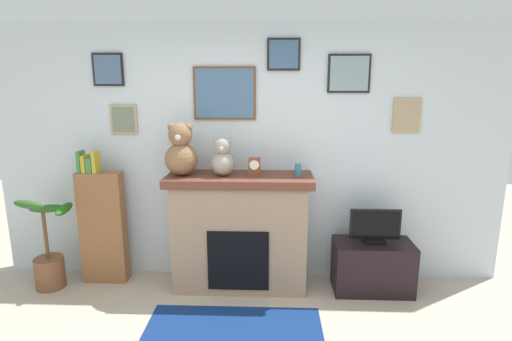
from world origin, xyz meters
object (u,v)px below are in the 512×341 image
Objects in this scene: mantel_clock at (254,167)px; teddy_bear_tan at (181,152)px; potted_plant at (49,256)px; candle_jar at (298,170)px; tv_stand at (372,266)px; fireplace at (240,231)px; bookshelf at (103,225)px; television at (375,227)px; teddy_bear_cream at (223,159)px.

mantel_clock is 0.34× the size of teddy_bear_tan.
candle_jar is at bearing 2.24° from potted_plant.
fireplace is at bearing 177.59° from tv_stand.
bookshelf reaches higher than mantel_clock.
television is 1.30m from mantel_clock.
television is (1.31, -0.06, 0.08)m from fireplace.
candle_jar is (2.46, 0.10, 0.87)m from potted_plant.
fireplace is 0.67m from mantel_clock.
television is 3.92× the size of candle_jar.
mantel_clock is (-1.16, 0.04, 0.98)m from tv_stand.
teddy_bear_cream reaches higher than television.
bookshelf is 2.74m from tv_stand.
potted_plant is 1.70m from teddy_bear_tan.
potted_plant reaches higher than tv_stand.
television is 2.00m from teddy_bear_tan.
fireplace is at bearing -1.83° from bookshelf.
potted_plant is 2.23m from mantel_clock.
tv_stand is 1.22m from candle_jar.
bookshelf is 0.59m from potted_plant.
teddy_bear_cream is at bearing 3.14° from potted_plant.
teddy_bear_tan is at bearing 178.83° from television.
bookshelf is 2.71× the size of teddy_bear_tan.
potted_plant is at bearing -178.98° from television.
candle_jar is 0.34× the size of teddy_bear_cream.
bookshelf reaches higher than potted_plant.
television is (2.71, -0.10, 0.05)m from bookshelf.
teddy_bear_tan is (-1.86, 0.04, 1.12)m from tv_stand.
candle_jar is (-0.75, 0.04, 0.55)m from television.
potted_plant is 1.26× the size of tv_stand.
mantel_clock is at bearing -0.05° from teddy_bear_tan.
teddy_bear_tan reaches higher than potted_plant.
potted_plant is at bearing -177.76° from candle_jar.
potted_plant is at bearing -162.26° from bookshelf.
mantel_clock is 0.71m from teddy_bear_tan.
candle_jar is (0.56, -0.02, 0.63)m from fireplace.
teddy_bear_tan is (-1.11, -0.00, 0.17)m from candle_jar.
potted_plant is 7.71× the size of candle_jar.
candle_jar is 0.24× the size of teddy_bear_tan.
teddy_bear_tan reaches higher than tv_stand.
potted_plant reaches higher than television.
potted_plant is 3.21m from tv_stand.
bookshelf is 7.95× the size of mantel_clock.
bookshelf is 11.08× the size of candle_jar.
fireplace is 8.19× the size of mantel_clock.
teddy_bear_cream is (-0.16, -0.02, 0.73)m from fireplace.
fireplace is 1.92m from potted_plant.
teddy_bear_tan is at bearing 178.87° from tv_stand.
bookshelf is 2.05m from candle_jar.
teddy_bear_tan reaches higher than bookshelf.
teddy_bear_tan reaches higher than television.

